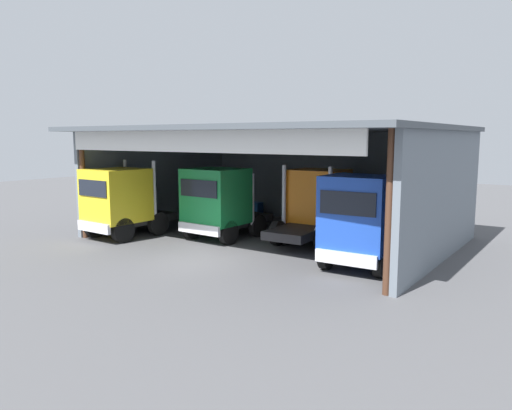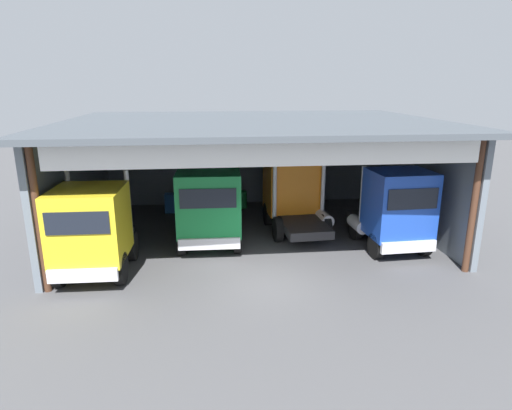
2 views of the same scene
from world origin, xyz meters
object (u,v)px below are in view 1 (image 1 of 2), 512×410
truck_blue_center_left_bay (360,221)px  oil_drum (314,216)px  tool_cart (254,211)px  truck_green_left_bay (219,202)px  truck_yellow_right_bay (120,201)px  truck_orange_center_right_bay (315,205)px

truck_blue_center_left_bay → oil_drum: bearing=-53.8°
tool_cart → oil_drum: bearing=7.2°
truck_green_left_bay → truck_blue_center_left_bay: 7.52m
oil_drum → truck_blue_center_left_bay: bearing=-51.1°
truck_green_left_bay → tool_cart: size_ratio=4.57×
truck_yellow_right_bay → tool_cart: (2.17, 7.81, -1.25)m
truck_orange_center_right_bay → truck_green_left_bay: bearing=-156.7°
truck_orange_center_right_bay → tool_cart: bearing=146.3°
truck_yellow_right_bay → oil_drum: bearing=-124.0°
truck_blue_center_left_bay → tool_cart: size_ratio=4.57×
truck_yellow_right_bay → tool_cart: size_ratio=4.51×
truck_blue_center_left_bay → truck_orange_center_right_bay: bearing=-44.5°
oil_drum → truck_orange_center_right_bay: bearing=-60.9°
truck_yellow_right_bay → truck_blue_center_left_bay: 11.55m
truck_blue_center_left_bay → truck_green_left_bay: bearing=-11.4°
truck_green_left_bay → truck_blue_center_left_bay: bearing=172.7°
truck_orange_center_right_bay → oil_drum: (-2.17, 3.90, -1.26)m
truck_yellow_right_bay → oil_drum: (5.84, 8.27, -1.30)m
truck_blue_center_left_bay → tool_cart: 11.46m
truck_blue_center_left_bay → oil_drum: (-5.65, 7.01, -1.29)m
truck_green_left_bay → oil_drum: truck_green_left_bay is taller
truck_green_left_bay → truck_orange_center_right_bay: size_ratio=0.95×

